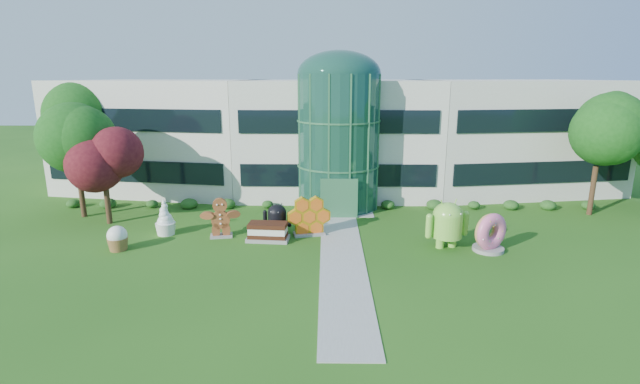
# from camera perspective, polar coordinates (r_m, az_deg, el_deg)

# --- Properties ---
(ground) EXTENTS (140.00, 140.00, 0.00)m
(ground) POSITION_cam_1_polar(r_m,az_deg,el_deg) (24.14, 2.88, -9.52)
(ground) COLOR #215114
(ground) RESTS_ON ground
(building) EXTENTS (46.00, 15.00, 9.30)m
(building) POSITION_cam_1_polar(r_m,az_deg,el_deg) (40.42, 2.06, 6.98)
(building) COLOR beige
(building) RESTS_ON ground
(atrium) EXTENTS (6.00, 6.00, 9.80)m
(atrium) POSITION_cam_1_polar(r_m,az_deg,el_deg) (34.44, 2.28, 6.15)
(atrium) COLOR #194738
(atrium) RESTS_ON ground
(walkway) EXTENTS (2.40, 20.00, 0.04)m
(walkway) POSITION_cam_1_polar(r_m,az_deg,el_deg) (25.97, 2.72, -7.71)
(walkway) COLOR #9E9E93
(walkway) RESTS_ON ground
(tree_red) EXTENTS (4.00, 4.00, 6.00)m
(tree_red) POSITION_cam_1_polar(r_m,az_deg,el_deg) (33.67, -24.95, 1.36)
(tree_red) COLOR #3F0C14
(tree_red) RESTS_ON ground
(trees_backdrop) EXTENTS (52.00, 8.00, 8.40)m
(trees_backdrop) POSITION_cam_1_polar(r_m,az_deg,el_deg) (35.53, 2.23, 5.26)
(trees_backdrop) COLOR #144B12
(trees_backdrop) RESTS_ON ground
(android_green) EXTENTS (3.16, 2.50, 3.15)m
(android_green) POSITION_cam_1_polar(r_m,az_deg,el_deg) (27.56, 15.42, -3.48)
(android_green) COLOR #7DC940
(android_green) RESTS_ON ground
(android_black) EXTENTS (2.09, 1.58, 2.16)m
(android_black) POSITION_cam_1_polar(r_m,az_deg,el_deg) (29.28, -5.31, -3.00)
(android_black) COLOR black
(android_black) RESTS_ON ground
(donut) EXTENTS (2.40, 1.98, 2.26)m
(donut) POSITION_cam_1_polar(r_m,az_deg,el_deg) (27.87, 20.15, -4.63)
(donut) COLOR #DF5589
(donut) RESTS_ON ground
(gingerbread) EXTENTS (2.84, 1.52, 2.48)m
(gingerbread) POSITION_cam_1_polar(r_m,az_deg,el_deg) (29.07, -12.15, -3.06)
(gingerbread) COLOR brown
(gingerbread) RESTS_ON ground
(ice_cream_sandwich) EXTENTS (2.61, 1.47, 1.12)m
(ice_cream_sandwich) POSITION_cam_1_polar(r_m,az_deg,el_deg) (28.12, -6.43, -4.87)
(ice_cream_sandwich) COLOR black
(ice_cream_sandwich) RESTS_ON ground
(honeycomb) EXTENTS (2.98, 1.59, 2.23)m
(honeycomb) POSITION_cam_1_polar(r_m,az_deg,el_deg) (28.76, -1.35, -3.19)
(honeycomb) COLOR orange
(honeycomb) RESTS_ON ground
(froyo) EXTENTS (1.34, 1.34, 2.27)m
(froyo) POSITION_cam_1_polar(r_m,az_deg,el_deg) (30.41, -18.56, -2.94)
(froyo) COLOR white
(froyo) RESTS_ON ground
(cupcake) EXTENTS (1.39, 1.39, 1.44)m
(cupcake) POSITION_cam_1_polar(r_m,az_deg,el_deg) (28.81, -23.67, -5.21)
(cupcake) COLOR white
(cupcake) RESTS_ON ground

